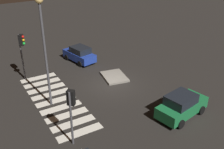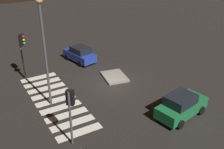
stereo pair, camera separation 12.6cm
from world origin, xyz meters
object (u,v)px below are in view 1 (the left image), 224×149
at_px(traffic_island, 114,77).
at_px(car_green, 182,105).
at_px(car_blue, 80,54).
at_px(traffic_light_east, 71,104).
at_px(traffic_light_south, 22,46).
at_px(street_lamp, 43,35).

bearing_deg(traffic_island, car_green, 7.36).
bearing_deg(traffic_island, car_blue, -166.60).
distance_m(traffic_island, car_green, 7.74).
relative_size(traffic_light_east, traffic_light_south, 0.88).
bearing_deg(street_lamp, car_green, 50.38).
bearing_deg(street_lamp, traffic_light_south, -174.38).
bearing_deg(car_blue, traffic_light_east, 141.39).
relative_size(car_green, car_blue, 1.08).
bearing_deg(traffic_light_east, traffic_light_south, 49.87).
relative_size(car_green, traffic_light_east, 1.15).
bearing_deg(car_green, traffic_island, 86.57).
bearing_deg(car_green, car_blue, 89.00).
bearing_deg(car_blue, car_green, 177.41).
relative_size(traffic_island, car_blue, 0.74).
bearing_deg(traffic_light_south, car_green, -16.59).
xyz_separation_m(car_blue, street_lamp, (6.41, -5.37, 4.78)).
distance_m(traffic_island, traffic_light_south, 8.62).
xyz_separation_m(traffic_light_east, street_lamp, (-4.95, 0.23, 2.76)).
xyz_separation_m(car_green, car_blue, (-12.66, -2.19, -0.07)).
bearing_deg(traffic_island, street_lamp, -78.14).
xyz_separation_m(traffic_island, car_blue, (-5.03, -1.20, 0.72)).
xyz_separation_m(traffic_island, traffic_light_south, (-3.80, -7.08, 3.14)).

